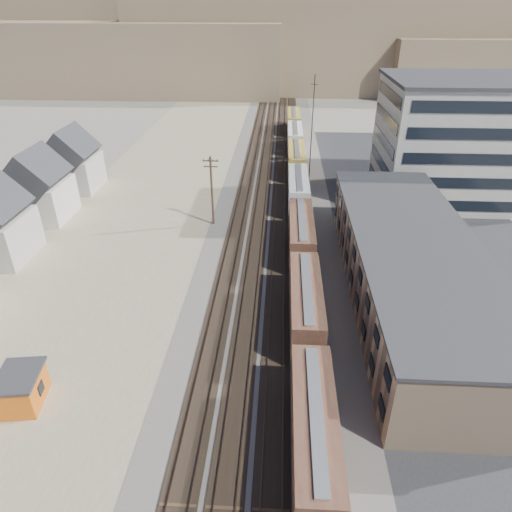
# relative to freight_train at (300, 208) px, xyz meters

# --- Properties ---
(ground) EXTENTS (300.00, 300.00, 0.00)m
(ground) POSITION_rel_freight_train_xyz_m (-3.80, -42.17, -2.79)
(ground) COLOR #6B6356
(ground) RESTS_ON ground
(ballast_bed) EXTENTS (18.00, 200.00, 0.06)m
(ballast_bed) POSITION_rel_freight_train_xyz_m (-3.80, 7.83, -2.76)
(ballast_bed) COLOR #4C4742
(ballast_bed) RESTS_ON ground
(dirt_yard) EXTENTS (24.00, 180.00, 0.03)m
(dirt_yard) POSITION_rel_freight_train_xyz_m (-23.80, -2.17, -2.78)
(dirt_yard) COLOR #827059
(dirt_yard) RESTS_ON ground
(asphalt_lot) EXTENTS (26.00, 120.00, 0.04)m
(asphalt_lot) POSITION_rel_freight_train_xyz_m (18.20, -7.17, -2.77)
(asphalt_lot) COLOR #232326
(asphalt_lot) RESTS_ON ground
(rail_tracks) EXTENTS (11.40, 200.00, 0.24)m
(rail_tracks) POSITION_rel_freight_train_xyz_m (-4.35, 7.83, -2.68)
(rail_tracks) COLOR black
(rail_tracks) RESTS_ON ground
(freight_train) EXTENTS (3.00, 119.74, 4.46)m
(freight_train) POSITION_rel_freight_train_xyz_m (0.00, 0.00, 0.00)
(freight_train) COLOR black
(freight_train) RESTS_ON ground
(warehouse) EXTENTS (12.40, 40.40, 7.25)m
(warehouse) POSITION_rel_freight_train_xyz_m (11.18, -17.17, 0.86)
(warehouse) COLOR tan
(warehouse) RESTS_ON ground
(office_tower) EXTENTS (22.60, 18.60, 18.45)m
(office_tower) POSITION_rel_freight_train_xyz_m (24.15, 12.79, 6.47)
(office_tower) COLOR #9E998E
(office_tower) RESTS_ON ground
(utility_pole_north) EXTENTS (2.20, 0.32, 10.00)m
(utility_pole_north) POSITION_rel_freight_train_xyz_m (-12.30, -0.17, 2.50)
(utility_pole_north) COLOR #382619
(utility_pole_north) RESTS_ON ground
(radio_mast) EXTENTS (1.20, 0.16, 18.00)m
(radio_mast) POSITION_rel_freight_train_xyz_m (2.20, 17.83, 6.33)
(radio_mast) COLOR black
(radio_mast) RESTS_ON ground
(hills_north) EXTENTS (265.00, 80.00, 32.00)m
(hills_north) POSITION_rel_freight_train_xyz_m (-3.63, 125.76, 11.31)
(hills_north) COLOR brown
(hills_north) RESTS_ON ground
(maintenance_shed) EXTENTS (3.74, 4.54, 3.03)m
(maintenance_shed) POSITION_rel_freight_train_xyz_m (-22.78, -34.28, -1.24)
(maintenance_shed) COLOR #CB5A13
(maintenance_shed) RESTS_ON ground
(parked_car_blue) EXTENTS (5.22, 5.99, 1.53)m
(parked_car_blue) POSITION_rel_freight_train_xyz_m (23.14, 11.14, -2.03)
(parked_car_blue) COLOR navy
(parked_car_blue) RESTS_ON ground
(parked_car_far) EXTENTS (3.53, 4.98, 1.57)m
(parked_car_far) POSITION_rel_freight_train_xyz_m (28.23, 10.02, -2.01)
(parked_car_far) COLOR silver
(parked_car_far) RESTS_ON ground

